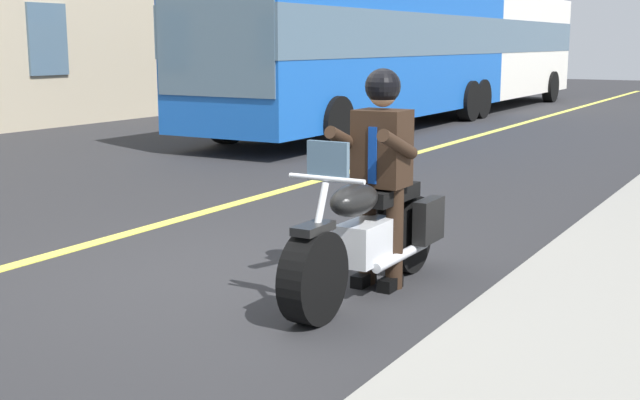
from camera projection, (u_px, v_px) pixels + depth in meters
name	position (u px, v px, depth m)	size (l,w,h in m)	color
ground_plane	(242.00, 281.00, 6.83)	(80.00, 80.00, 0.00)	#28282B
lane_center_stripe	(69.00, 250.00, 7.82)	(60.00, 0.16, 0.01)	#E5DB4C
motorcycle_main	(369.00, 236.00, 6.44)	(2.21, 0.60, 1.26)	black
rider_main	(381.00, 159.00, 6.49)	(0.62, 0.54, 1.74)	black
bus_near	(480.00, 44.00, 24.41)	(11.05, 2.70, 3.30)	white
bus_far	(367.00, 45.00, 18.19)	(11.05, 2.70, 3.30)	blue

